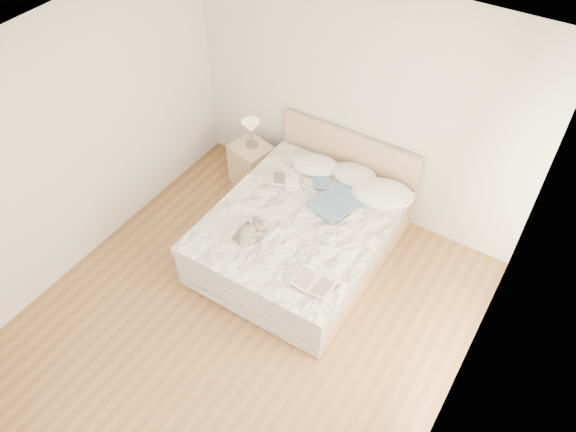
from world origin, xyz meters
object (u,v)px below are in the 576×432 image
object	(u,v)px
bed	(303,232)
teddy_bear	(247,236)
table_lamp	(251,128)
childrens_book	(314,283)
nightstand	(252,165)
photo_book	(286,181)

from	to	relation	value
bed	teddy_bear	xyz separation A→B (m)	(-0.29, -0.62, 0.34)
table_lamp	childrens_book	bearing A→B (deg)	-40.27
bed	nightstand	xyz separation A→B (m)	(-1.14, 0.66, -0.03)
photo_book	teddy_bear	size ratio (longest dim) A/B	1.14
bed	childrens_book	world-z (taller)	bed
bed	photo_book	size ratio (longest dim) A/B	6.21
bed	table_lamp	size ratio (longest dim) A/B	6.20
teddy_bear	bed	bearing A→B (deg)	77.53
nightstand	childrens_book	distance (m)	2.25
nightstand	teddy_bear	size ratio (longest dim) A/B	1.85
table_lamp	teddy_bear	world-z (taller)	table_lamp
bed	photo_book	xyz separation A→B (m)	(-0.41, 0.29, 0.32)
childrens_book	teddy_bear	world-z (taller)	teddy_bear
bed	table_lamp	bearing A→B (deg)	148.96
childrens_book	teddy_bear	xyz separation A→B (m)	(-0.85, 0.14, 0.02)
teddy_bear	photo_book	bearing A→B (deg)	110.03
photo_book	teddy_bear	world-z (taller)	teddy_bear
childrens_book	photo_book	bearing A→B (deg)	134.51
bed	photo_book	bearing A→B (deg)	144.86
nightstand	table_lamp	distance (m)	0.53
childrens_book	table_lamp	bearing A→B (deg)	141.29
photo_book	childrens_book	xyz separation A→B (m)	(0.98, -1.05, 0.00)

